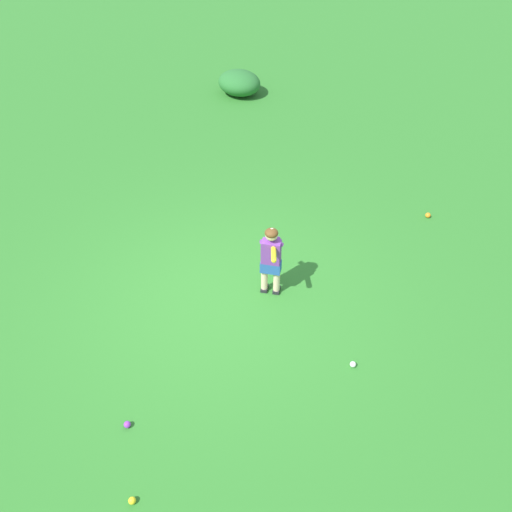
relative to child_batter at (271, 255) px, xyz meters
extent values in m
plane|color=#2D7528|center=(-0.60, 0.38, -0.65)|extent=(40.00, 40.00, 0.00)
cube|color=#232328|center=(-0.03, 0.08, -0.63)|extent=(0.17, 0.16, 0.05)
cylinder|color=beige|center=(-0.05, 0.07, -0.44)|extent=(0.09, 0.09, 0.34)
cube|color=#232328|center=(0.07, -0.05, -0.63)|extent=(0.17, 0.16, 0.05)
cylinder|color=beige|center=(0.05, -0.06, -0.44)|extent=(0.09, 0.09, 0.34)
cube|color=#2856A8|center=(0.00, 0.00, -0.19)|extent=(0.28, 0.31, 0.16)
cube|color=#753899|center=(0.00, 0.00, 0.06)|extent=(0.27, 0.29, 0.34)
sphere|color=beige|center=(0.00, 0.00, 0.34)|extent=(0.17, 0.17, 0.17)
ellipsoid|color=#563819|center=(-0.01, 0.00, 0.37)|extent=(0.24, 0.24, 0.11)
sphere|color=yellow|center=(0.11, 0.09, 0.15)|extent=(0.04, 0.04, 0.04)
cylinder|color=black|center=(0.05, 0.02, 0.16)|extent=(0.11, 0.12, 0.05)
cylinder|color=yellow|center=(-0.11, -0.16, 0.20)|extent=(0.28, 0.30, 0.11)
sphere|color=yellow|center=(-0.22, -0.28, 0.22)|extent=(0.07, 0.07, 0.07)
cylinder|color=#753899|center=(0.06, 0.09, 0.16)|extent=(0.31, 0.10, 0.14)
cylinder|color=#753899|center=(0.10, 0.04, 0.16)|extent=(0.11, 0.31, 0.14)
sphere|color=orange|center=(3.14, -0.40, -0.61)|extent=(0.09, 0.09, 0.09)
sphere|color=yellow|center=(-2.96, -1.29, -0.61)|extent=(0.07, 0.07, 0.07)
sphere|color=purple|center=(-2.58, -0.54, -0.61)|extent=(0.08, 0.08, 0.08)
sphere|color=white|center=(-0.13, -1.61, -0.61)|extent=(0.07, 0.07, 0.07)
ellipsoid|color=#286B2D|center=(4.06, 5.56, -0.37)|extent=(0.93, 1.09, 0.56)
camera|label=1|loc=(-3.59, -3.81, 4.35)|focal=36.51mm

